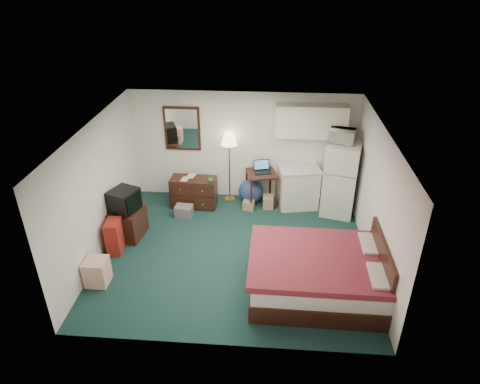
# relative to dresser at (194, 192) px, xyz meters

# --- Properties ---
(floor) EXTENTS (5.00, 4.50, 0.01)m
(floor) POSITION_rel_dresser_xyz_m (1.07, -1.70, -0.34)
(floor) COLOR #143638
(floor) RESTS_ON ground
(ceiling) EXTENTS (5.00, 4.50, 0.01)m
(ceiling) POSITION_rel_dresser_xyz_m (1.07, -1.70, 2.16)
(ceiling) COLOR silver
(ceiling) RESTS_ON walls
(walls) EXTENTS (5.01, 4.51, 2.50)m
(walls) POSITION_rel_dresser_xyz_m (1.07, -1.70, 0.91)
(walls) COLOR silver
(walls) RESTS_ON floor
(mirror) EXTENTS (0.80, 0.06, 1.00)m
(mirror) POSITION_rel_dresser_xyz_m (-0.28, 0.52, 1.31)
(mirror) COLOR white
(mirror) RESTS_ON walls
(upper_cabinets) EXTENTS (1.50, 0.35, 0.70)m
(upper_cabinets) POSITION_rel_dresser_xyz_m (2.52, 0.38, 1.61)
(upper_cabinets) COLOR white
(upper_cabinets) RESTS_ON walls
(headboard) EXTENTS (0.06, 1.56, 1.00)m
(headboard) POSITION_rel_dresser_xyz_m (3.53, -2.67, 0.21)
(headboard) COLOR #3B1F13
(headboard) RESTS_ON walls
(dresser) EXTENTS (1.02, 0.50, 0.69)m
(dresser) POSITION_rel_dresser_xyz_m (0.00, 0.00, 0.00)
(dresser) COLOR #3B1F13
(dresser) RESTS_ON floor
(floor_lamp) EXTENTS (0.43, 0.43, 1.65)m
(floor_lamp) POSITION_rel_dresser_xyz_m (0.77, 0.35, 0.48)
(floor_lamp) COLOR gold
(floor_lamp) RESTS_ON floor
(desk) EXTENTS (0.75, 0.75, 0.78)m
(desk) POSITION_rel_dresser_xyz_m (1.50, 0.21, 0.05)
(desk) COLOR #3B1F13
(desk) RESTS_ON floor
(exercise_ball) EXTENTS (0.70, 0.70, 0.57)m
(exercise_ball) POSITION_rel_dresser_xyz_m (1.27, 0.26, -0.06)
(exercise_ball) COLOR navy
(exercise_ball) RESTS_ON floor
(kitchen_counter) EXTENTS (0.93, 0.77, 0.91)m
(kitchen_counter) POSITION_rel_dresser_xyz_m (2.33, 0.20, 0.11)
(kitchen_counter) COLOR white
(kitchen_counter) RESTS_ON floor
(fridge) EXTENTS (0.82, 0.82, 1.64)m
(fridge) POSITION_rel_dresser_xyz_m (3.20, -0.05, 0.48)
(fridge) COLOR silver
(fridge) RESTS_ON floor
(bed) EXTENTS (2.21, 1.74, 0.70)m
(bed) POSITION_rel_dresser_xyz_m (2.55, -2.67, 0.01)
(bed) COLOR maroon
(bed) RESTS_ON floor
(tv_stand) EXTENTS (0.70, 0.75, 0.62)m
(tv_stand) POSITION_rel_dresser_xyz_m (-1.14, -1.29, -0.04)
(tv_stand) COLOR #3B1F13
(tv_stand) RESTS_ON floor
(suitcase) EXTENTS (0.29, 0.43, 0.66)m
(suitcase) POSITION_rel_dresser_xyz_m (-1.21, -1.83, -0.01)
(suitcase) COLOR maroon
(suitcase) RESTS_ON floor
(retail_box) EXTENTS (0.38, 0.38, 0.47)m
(retail_box) POSITION_rel_dresser_xyz_m (-1.21, -2.75, -0.11)
(retail_box) COLOR white
(retail_box) RESTS_ON floor
(file_bin) EXTENTS (0.39, 0.31, 0.26)m
(file_bin) POSITION_rel_dresser_xyz_m (-0.14, -0.49, -0.21)
(file_bin) COLOR slate
(file_bin) RESTS_ON floor
(cardboard_box_a) EXTENTS (0.27, 0.24, 0.21)m
(cardboard_box_a) POSITION_rel_dresser_xyz_m (1.24, -0.06, -0.24)
(cardboard_box_a) COLOR #9F6D4B
(cardboard_box_a) RESTS_ON floor
(cardboard_box_b) EXTENTS (0.24, 0.28, 0.27)m
(cardboard_box_b) POSITION_rel_dresser_xyz_m (1.67, 0.05, -0.21)
(cardboard_box_b) COLOR #9F6D4B
(cardboard_box_b) RESTS_ON floor
(laptop) EXTENTS (0.41, 0.36, 0.24)m
(laptop) POSITION_rel_dresser_xyz_m (1.52, 0.23, 0.56)
(laptop) COLOR black
(laptop) RESTS_ON desk
(crt_tv) EXTENTS (0.64, 0.66, 0.45)m
(crt_tv) POSITION_rel_dresser_xyz_m (-1.11, -1.33, 0.50)
(crt_tv) COLOR black
(crt_tv) RESTS_ON tv_stand
(microwave) EXTENTS (0.57, 0.42, 0.35)m
(microwave) POSITION_rel_dresser_xyz_m (3.13, 0.01, 1.47)
(microwave) COLOR silver
(microwave) RESTS_ON fridge
(book_a) EXTENTS (0.16, 0.04, 0.21)m
(book_a) POSITION_rel_dresser_xyz_m (-0.25, -0.06, 0.45)
(book_a) COLOR #9F6D4B
(book_a) RESTS_ON dresser
(book_b) EXTENTS (0.17, 0.06, 0.23)m
(book_b) POSITION_rel_dresser_xyz_m (-0.15, 0.11, 0.46)
(book_b) COLOR #9F6D4B
(book_b) RESTS_ON dresser
(mug) EXTENTS (0.14, 0.12, 0.13)m
(mug) POSITION_rel_dresser_xyz_m (0.41, -0.12, 0.41)
(mug) COLOR #418435
(mug) RESTS_ON dresser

